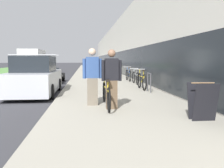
{
  "coord_description": "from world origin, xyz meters",
  "views": [
    {
      "loc": [
        4.27,
        -6.43,
        1.55
      ],
      "look_at": [
        6.17,
        11.47,
        -0.23
      ],
      "focal_mm": 40.0,
      "sensor_mm": 36.0,
      "label": 1
    }
  ],
  "objects": [
    {
      "name": "cruiser_bike_nearest",
      "position": [
        6.95,
        5.26,
        0.52
      ],
      "size": [
        0.52,
        1.85,
        0.96
      ],
      "color": "black",
      "rests_on": "sidewalk_slab"
    },
    {
      "name": "cruiser_bike_farthest",
      "position": [
        7.12,
        9.98,
        0.51
      ],
      "size": [
        0.52,
        1.87,
        0.93
      ],
      "color": "black",
      "rests_on": "sidewalk_slab"
    },
    {
      "name": "tandem_bicycle",
      "position": [
        4.89,
        1.01,
        0.49
      ],
      "size": [
        0.52,
        2.38,
        0.87
      ],
      "color": "black",
      "rests_on": "sidewalk_slab"
    },
    {
      "name": "sandwich_board_sign",
      "position": [
        7.01,
        -0.87,
        0.57
      ],
      "size": [
        0.56,
        0.56,
        0.9
      ],
      "color": "black",
      "rests_on": "sidewalk_slab"
    },
    {
      "name": "person_rider",
      "position": [
        5.02,
        0.72,
        0.98
      ],
      "size": [
        0.58,
        0.23,
        1.72
      ],
      "color": "brown",
      "rests_on": "sidewalk_slab"
    },
    {
      "name": "person_bystander",
      "position": [
        4.48,
        1.37,
        1.01
      ],
      "size": [
        0.6,
        0.24,
        1.78
      ],
      "color": "#756B5B",
      "rests_on": "sidewalk_slab"
    },
    {
      "name": "parked_sedan_curbside",
      "position": [
        2.07,
        4.8,
        0.76
      ],
      "size": [
        1.93,
        4.74,
        1.76
      ],
      "color": "silver",
      "rests_on": "ground"
    },
    {
      "name": "bike_rack_hoop",
      "position": [
        7.06,
        4.29,
        0.63
      ],
      "size": [
        0.05,
        0.6,
        0.84
      ],
      "color": "#4C4C51",
      "rests_on": "sidewalk_slab"
    },
    {
      "name": "storefront_facade",
      "position": [
        12.75,
        29.0,
        2.89
      ],
      "size": [
        10.01,
        70.0,
        5.78
      ],
      "color": "silver",
      "rests_on": "ground"
    },
    {
      "name": "moving_truck",
      "position": [
        -1.77,
        23.8,
        1.36
      ],
      "size": [
        2.23,
        6.9,
        2.67
      ],
      "color": "orange",
      "rests_on": "ground"
    },
    {
      "name": "cruiser_bike_middle",
      "position": [
        7.17,
        7.83,
        0.5
      ],
      "size": [
        0.52,
        1.83,
        0.9
      ],
      "color": "black",
      "rests_on": "sidewalk_slab"
    },
    {
      "name": "vintage_roadster_curbside",
      "position": [
        1.85,
        10.51,
        0.42
      ],
      "size": [
        1.86,
        3.99,
        0.98
      ],
      "color": "#4C5156",
      "rests_on": "ground"
    },
    {
      "name": "sidewalk_slab",
      "position": [
        5.44,
        21.0,
        0.06
      ],
      "size": [
        4.55,
        70.0,
        0.12
      ],
      "color": "#A39E8E",
      "rests_on": "ground"
    }
  ]
}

